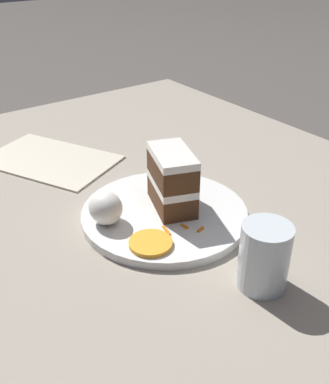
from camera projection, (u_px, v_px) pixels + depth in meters
The scene contains 9 objects.
ground_plane at pixel (170, 206), 0.85m from camera, with size 6.00×6.00×0.00m, color #4C4742.
dining_table at pixel (170, 200), 0.85m from camera, with size 1.24×0.91×0.02m, color gray.
plate at pixel (164, 214), 0.77m from camera, with size 0.28×0.28×0.01m, color white.
cake_slice at pixel (172, 180), 0.75m from camera, with size 0.12×0.09×0.10m.
cream_dollop at pixel (106, 208), 0.72m from camera, with size 0.06×0.05×0.05m, color white.
orange_garnish at pixel (151, 243), 0.68m from camera, with size 0.07×0.07×0.01m, color orange.
carrot_shreds_scatter at pixel (179, 208), 0.77m from camera, with size 0.18×0.14×0.00m.
drinking_glass at pixel (264, 260), 0.61m from camera, with size 0.07×0.07×0.10m.
menu_card at pixel (50, 160), 0.97m from camera, with size 0.17×0.27×0.00m, color beige.
Camera 1 is at (-0.58, 0.44, 0.45)m, focal length 42.00 mm.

